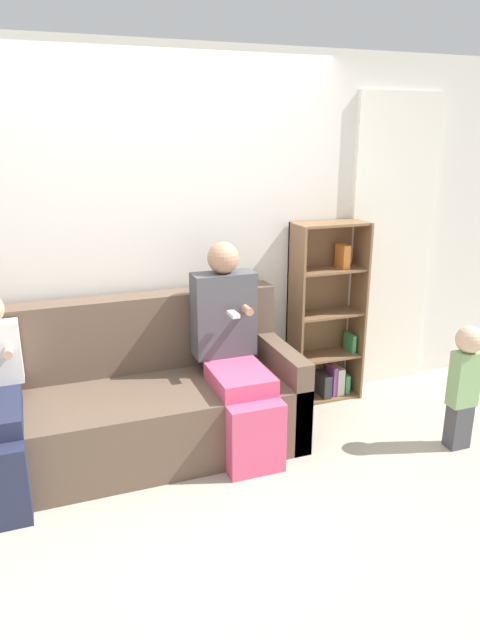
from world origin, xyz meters
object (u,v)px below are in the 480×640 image
object	(u,v)px
couch	(127,405)
adult_seated	(233,346)
toddler_standing	(464,380)
bookshelf	(326,322)

from	to	relation	value
couch	adult_seated	distance (m)	0.79
couch	toddler_standing	distance (m)	2.18
toddler_standing	adult_seated	bearing A→B (deg)	156.76
bookshelf	adult_seated	bearing A→B (deg)	-154.83
toddler_standing	bookshelf	world-z (taller)	bookshelf
bookshelf	toddler_standing	bearing A→B (deg)	-65.78
couch	adult_seated	size ratio (longest dim) A/B	1.65
couch	adult_seated	bearing A→B (deg)	-10.49
adult_seated	couch	bearing A→B (deg)	169.51
adult_seated	bookshelf	world-z (taller)	bookshelf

